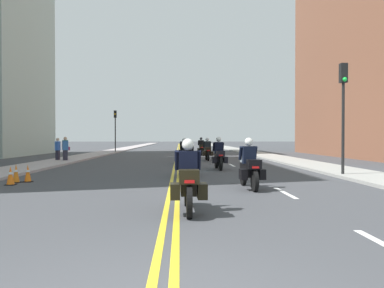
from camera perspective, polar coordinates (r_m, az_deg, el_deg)
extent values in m
plane|color=#3E3F44|center=(51.67, -1.95, -0.93)|extent=(264.00, 264.00, 0.00)
cube|color=#A69C9D|center=(52.29, -10.54, -0.86)|extent=(2.53, 144.00, 0.12)
cube|color=#989792|center=(52.23, 6.64, -0.85)|extent=(2.53, 144.00, 0.12)
cube|color=yellow|center=(51.67, -2.09, -0.93)|extent=(0.12, 132.00, 0.01)
cube|color=yellow|center=(51.67, -1.82, -0.93)|extent=(0.12, 132.00, 0.01)
cube|color=silver|center=(12.16, 13.06, -6.75)|extent=(0.14, 2.40, 0.01)
cube|color=silver|center=(17.99, 8.16, -4.27)|extent=(0.14, 2.40, 0.01)
cube|color=silver|center=(23.90, 5.68, -3.00)|extent=(0.14, 2.40, 0.01)
cube|color=silver|center=(29.85, 4.19, -2.23)|extent=(0.14, 2.40, 0.01)
cube|color=silver|center=(35.82, 3.20, -1.71)|extent=(0.14, 2.40, 0.01)
cube|color=silver|center=(41.79, 2.49, -1.35)|extent=(0.14, 2.40, 0.01)
cube|color=silver|center=(47.78, 1.96, -1.07)|extent=(0.14, 2.40, 0.01)
cube|color=silver|center=(53.76, 1.54, -0.86)|extent=(0.14, 2.40, 0.01)
cube|color=silver|center=(59.75, 1.21, -0.69)|extent=(0.14, 2.40, 0.01)
cylinder|color=black|center=(9.58, -0.75, -6.81)|extent=(0.12, 0.66, 0.66)
cylinder|color=black|center=(8.06, -0.39, -8.26)|extent=(0.12, 0.66, 0.66)
cube|color=silver|center=(9.54, -0.75, -4.73)|extent=(0.14, 0.32, 0.04)
cube|color=black|center=(8.78, -0.59, -5.67)|extent=(0.34, 1.17, 0.40)
cube|color=black|center=(8.08, -0.41, -4.67)|extent=(0.41, 0.37, 0.28)
cube|color=red|center=(7.89, -0.36, -5.38)|extent=(0.20, 0.03, 0.06)
cube|color=black|center=(8.33, -2.41, -6.71)|extent=(0.21, 0.44, 0.32)
cube|color=black|center=(8.36, 1.46, -6.69)|extent=(0.21, 0.44, 0.32)
cube|color=#B2C1CC|center=(9.24, -0.69, -2.98)|extent=(0.36, 0.13, 0.36)
cube|color=black|center=(8.69, -0.58, -2.70)|extent=(0.40, 0.27, 0.52)
cylinder|color=black|center=(8.84, -2.17, -2.32)|extent=(0.10, 0.28, 0.45)
cylinder|color=black|center=(8.85, 0.94, -2.31)|extent=(0.10, 0.28, 0.45)
sphere|color=white|center=(8.71, -0.58, -0.07)|extent=(0.26, 0.26, 0.26)
cylinder|color=black|center=(13.75, 7.29, -4.53)|extent=(0.15, 0.64, 0.64)
cylinder|color=black|center=(12.15, 8.91, -5.25)|extent=(0.15, 0.64, 0.64)
cube|color=silver|center=(13.72, 7.30, -3.13)|extent=(0.16, 0.33, 0.04)
cube|color=black|center=(12.92, 8.05, -3.63)|extent=(0.38, 1.27, 0.40)
cube|color=black|center=(12.19, 8.82, -2.87)|extent=(0.42, 0.38, 0.28)
cube|color=red|center=(12.01, 9.03, -3.31)|extent=(0.20, 0.04, 0.06)
cube|color=black|center=(12.39, 7.29, -4.29)|extent=(0.22, 0.45, 0.32)
cube|color=black|center=(12.52, 9.80, -4.24)|extent=(0.22, 0.45, 0.32)
cube|color=#B2C1CC|center=(13.42, 7.56, -1.84)|extent=(0.37, 0.14, 0.36)
cube|color=black|center=(12.85, 8.11, -1.54)|extent=(0.41, 0.28, 0.55)
cylinder|color=black|center=(12.94, 6.92, -1.30)|extent=(0.11, 0.29, 0.45)
cylinder|color=black|center=(13.05, 8.99, -1.28)|extent=(0.11, 0.29, 0.45)
sphere|color=white|center=(12.87, 8.08, 0.31)|extent=(0.26, 0.26, 0.26)
cylinder|color=black|center=(17.62, -0.86, -3.39)|extent=(0.16, 0.61, 0.61)
cylinder|color=black|center=(16.12, -0.53, -3.78)|extent=(0.16, 0.61, 0.61)
cube|color=silver|center=(17.60, -0.86, -2.34)|extent=(0.15, 0.33, 0.04)
cube|color=black|center=(16.85, -0.71, -2.63)|extent=(0.37, 1.16, 0.40)
cube|color=black|center=(16.16, -0.55, -2.00)|extent=(0.42, 0.38, 0.28)
cube|color=red|center=(15.98, -0.51, -2.32)|extent=(0.20, 0.04, 0.06)
cube|color=black|center=(16.39, -1.58, -3.08)|extent=(0.22, 0.45, 0.32)
cube|color=black|center=(16.43, 0.37, -3.07)|extent=(0.22, 0.45, 0.32)
cube|color=#B2C1CC|center=(17.31, -0.81, -1.28)|extent=(0.37, 0.14, 0.36)
cube|color=black|center=(16.78, -0.70, -1.06)|extent=(0.41, 0.28, 0.53)
cylinder|color=black|center=(16.91, -1.54, -0.87)|extent=(0.11, 0.29, 0.45)
cylinder|color=black|center=(16.94, 0.08, -0.87)|extent=(0.11, 0.29, 0.45)
sphere|color=white|center=(16.80, -0.70, 0.32)|extent=(0.26, 0.26, 0.26)
cylinder|color=black|center=(21.30, 3.50, -2.57)|extent=(0.15, 0.68, 0.68)
cylinder|color=black|center=(19.83, 4.09, -2.82)|extent=(0.15, 0.68, 0.68)
cube|color=silver|center=(21.28, 3.50, -1.61)|extent=(0.15, 0.33, 0.04)
cube|color=black|center=(20.55, 3.78, -1.91)|extent=(0.37, 1.14, 0.40)
cube|color=black|center=(19.88, 4.06, -1.37)|extent=(0.42, 0.38, 0.28)
cube|color=red|center=(19.70, 4.14, -1.62)|extent=(0.20, 0.04, 0.06)
cube|color=black|center=(20.08, 3.17, -2.26)|extent=(0.22, 0.45, 0.32)
cube|color=black|center=(20.16, 4.75, -2.25)|extent=(0.22, 0.45, 0.32)
cube|color=#B2C1CC|center=(21.01, 3.60, -0.81)|extent=(0.37, 0.14, 0.36)
cube|color=black|center=(20.48, 3.81, -0.54)|extent=(0.41, 0.28, 0.59)
cylinder|color=black|center=(20.60, 3.09, -0.39)|extent=(0.11, 0.29, 0.45)
cylinder|color=black|center=(20.67, 4.41, -0.39)|extent=(0.11, 0.29, 0.45)
sphere|color=white|center=(20.51, 3.80, 0.68)|extent=(0.26, 0.26, 0.26)
cylinder|color=black|center=(25.74, -1.13, -1.98)|extent=(0.11, 0.67, 0.67)
cylinder|color=black|center=(24.25, -1.06, -2.15)|extent=(0.11, 0.67, 0.67)
cube|color=silver|center=(25.73, -1.13, -1.18)|extent=(0.14, 0.32, 0.04)
cube|color=black|center=(24.99, -1.09, -1.42)|extent=(0.33, 1.14, 0.40)
cube|color=black|center=(24.31, -1.06, -0.96)|extent=(0.40, 0.36, 0.28)
cube|color=red|center=(24.12, -1.05, -1.17)|extent=(0.20, 0.03, 0.06)
cube|color=black|center=(24.54, -1.73, -1.70)|extent=(0.20, 0.44, 0.32)
cube|color=black|center=(24.55, -0.42, -1.69)|extent=(0.20, 0.44, 0.32)
cube|color=#B2C1CC|center=(25.45, -1.12, -0.52)|extent=(0.36, 0.13, 0.36)
cube|color=black|center=(24.92, -1.09, -0.34)|extent=(0.40, 0.26, 0.54)
cylinder|color=black|center=(25.07, -1.65, -0.22)|extent=(0.10, 0.28, 0.45)
cylinder|color=black|center=(25.08, -0.55, -0.22)|extent=(0.10, 0.28, 0.45)
sphere|color=white|center=(24.95, -1.09, 0.60)|extent=(0.26, 0.26, 0.26)
cylinder|color=black|center=(29.58, 2.04, -1.63)|extent=(0.13, 0.65, 0.65)
cylinder|color=black|center=(28.09, 2.32, -1.76)|extent=(0.13, 0.65, 0.65)
cube|color=silver|center=(29.57, 2.04, -0.96)|extent=(0.15, 0.32, 0.04)
cube|color=black|center=(28.82, 2.18, -1.14)|extent=(0.35, 1.15, 0.40)
cube|color=black|center=(28.14, 2.31, -0.74)|extent=(0.41, 0.37, 0.28)
cube|color=red|center=(27.96, 2.35, -0.91)|extent=(0.20, 0.04, 0.06)
cube|color=black|center=(28.35, 1.70, -1.37)|extent=(0.21, 0.45, 0.32)
cube|color=black|center=(28.41, 2.83, -1.37)|extent=(0.21, 0.45, 0.32)
cube|color=#B2C1CC|center=(29.29, 2.09, -0.36)|extent=(0.36, 0.13, 0.36)
cube|color=black|center=(28.76, 2.19, -0.17)|extent=(0.41, 0.27, 0.58)
cylinder|color=black|center=(28.89, 1.69, -0.07)|extent=(0.11, 0.28, 0.45)
cylinder|color=black|center=(28.93, 2.63, -0.06)|extent=(0.11, 0.28, 0.45)
sphere|color=white|center=(28.78, 2.18, 0.69)|extent=(0.26, 0.26, 0.26)
cylinder|color=black|center=(34.25, -1.13, -1.32)|extent=(0.14, 0.62, 0.62)
cylinder|color=black|center=(32.80, -1.23, -1.42)|extent=(0.14, 0.62, 0.62)
cube|color=silver|center=(34.24, -1.13, -0.77)|extent=(0.16, 0.33, 0.04)
cube|color=black|center=(33.52, -1.18, -0.89)|extent=(0.38, 1.12, 0.40)
cube|color=black|center=(32.86, -1.23, -0.54)|extent=(0.42, 0.38, 0.28)
cube|color=red|center=(32.67, -1.24, -0.69)|extent=(0.20, 0.04, 0.06)
cube|color=black|center=(33.10, -1.70, -1.09)|extent=(0.22, 0.45, 0.32)
cube|color=black|center=(33.07, -0.73, -1.09)|extent=(0.22, 0.45, 0.32)
cube|color=#B2C1CC|center=(33.97, -1.15, -0.23)|extent=(0.37, 0.14, 0.36)
cube|color=black|center=(33.45, -1.18, -0.08)|extent=(0.41, 0.28, 0.54)
cylinder|color=black|center=(33.61, -1.58, 0.01)|extent=(0.11, 0.29, 0.45)
cylinder|color=black|center=(33.59, -0.77, 0.01)|extent=(0.11, 0.29, 0.45)
sphere|color=white|center=(33.48, -1.18, 0.62)|extent=(0.26, 0.26, 0.26)
cylinder|color=black|center=(38.14, 1.20, -1.05)|extent=(0.14, 0.68, 0.68)
cylinder|color=black|center=(36.68, 1.40, -1.13)|extent=(0.14, 0.68, 0.68)
cube|color=silver|center=(38.13, 1.20, -0.51)|extent=(0.15, 0.32, 0.04)
cube|color=black|center=(37.40, 1.30, -0.66)|extent=(0.36, 1.13, 0.40)
cube|color=black|center=(36.74, 1.39, -0.34)|extent=(0.41, 0.37, 0.28)
cube|color=red|center=(36.55, 1.42, -0.48)|extent=(0.20, 0.04, 0.06)
cube|color=black|center=(36.94, 0.93, -0.83)|extent=(0.22, 0.45, 0.32)
cube|color=black|center=(36.99, 1.79, -0.83)|extent=(0.22, 0.45, 0.32)
cube|color=#B2C1CC|center=(37.86, 1.24, -0.07)|extent=(0.36, 0.14, 0.36)
cube|color=black|center=(37.34, 1.31, 0.10)|extent=(0.41, 0.27, 0.60)
cylinder|color=black|center=(37.47, 0.92, 0.18)|extent=(0.11, 0.28, 0.45)
cylinder|color=black|center=(37.51, 1.65, 0.18)|extent=(0.11, 0.28, 0.45)
sphere|color=black|center=(37.37, 1.30, 0.77)|extent=(0.26, 0.26, 0.26)
cube|color=black|center=(15.80, -23.71, -5.00)|extent=(0.30, 0.30, 0.03)
cone|color=orange|center=(15.77, -23.72, -3.78)|extent=(0.24, 0.24, 0.65)
cylinder|color=white|center=(15.76, -23.72, -3.49)|extent=(0.16, 0.16, 0.08)
cube|color=black|center=(15.09, -24.38, -5.28)|extent=(0.32, 0.32, 0.03)
cone|color=orange|center=(15.06, -24.38, -4.06)|extent=(0.26, 0.26, 0.61)
cylinder|color=white|center=(15.06, -24.38, -3.78)|extent=(0.17, 0.17, 0.08)
cube|color=black|center=(15.88, -22.28, -4.97)|extent=(0.30, 0.30, 0.03)
cone|color=orange|center=(15.85, -22.29, -3.81)|extent=(0.24, 0.24, 0.61)
cylinder|color=white|center=(15.84, -22.29, -3.55)|extent=(0.16, 0.16, 0.08)
cylinder|color=black|center=(17.72, 20.67, 1.97)|extent=(0.12, 0.12, 3.94)
cube|color=black|center=(17.92, 20.71, 9.40)|extent=(0.28, 0.28, 0.80)
sphere|color=green|center=(17.74, 20.89, 8.58)|extent=(0.18, 0.18, 0.18)
cylinder|color=black|center=(45.08, -10.84, 1.27)|extent=(0.12, 0.12, 3.90)
cube|color=black|center=(45.16, -10.85, 4.19)|extent=(0.28, 0.28, 0.80)
sphere|color=yellow|center=(45.01, -10.88, 4.20)|extent=(0.18, 0.18, 0.18)
cube|color=#27292E|center=(30.01, -17.55, -1.47)|extent=(0.34, 0.33, 0.82)
cube|color=#3F8A4F|center=(29.99, -17.56, -0.07)|extent=(0.42, 0.39, 0.65)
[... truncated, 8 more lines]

